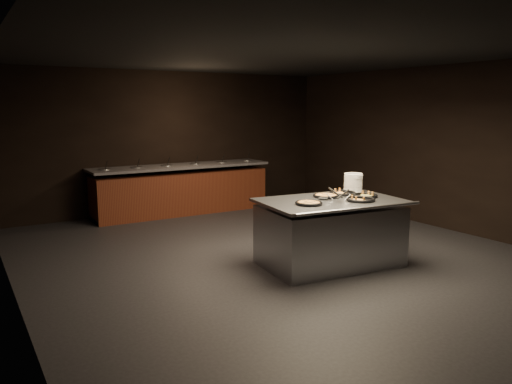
{
  "coord_description": "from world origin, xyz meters",
  "views": [
    {
      "loc": [
        -3.99,
        -5.85,
        2.14
      ],
      "look_at": [
        -0.21,
        0.3,
        0.93
      ],
      "focal_mm": 35.0,
      "sensor_mm": 36.0,
      "label": 1
    }
  ],
  "objects_px": {
    "serving_counter": "(330,234)",
    "plate_stack": "(353,183)",
    "pan_veggie_whole": "(309,203)",
    "pan_cheese_whole": "(326,196)"
  },
  "relations": [
    {
      "from": "serving_counter",
      "to": "plate_stack",
      "type": "bearing_deg",
      "value": 32.19
    },
    {
      "from": "pan_veggie_whole",
      "to": "pan_cheese_whole",
      "type": "distance_m",
      "value": 0.62
    },
    {
      "from": "pan_veggie_whole",
      "to": "pan_cheese_whole",
      "type": "height_order",
      "value": "same"
    },
    {
      "from": "serving_counter",
      "to": "plate_stack",
      "type": "xyz_separation_m",
      "value": [
        0.72,
        0.35,
        0.61
      ]
    },
    {
      "from": "pan_veggie_whole",
      "to": "pan_cheese_whole",
      "type": "bearing_deg",
      "value": 29.84
    },
    {
      "from": "plate_stack",
      "to": "pan_veggie_whole",
      "type": "height_order",
      "value": "plate_stack"
    },
    {
      "from": "serving_counter",
      "to": "plate_stack",
      "type": "relative_size",
      "value": 7.39
    },
    {
      "from": "serving_counter",
      "to": "pan_cheese_whole",
      "type": "relative_size",
      "value": 5.57
    },
    {
      "from": "serving_counter",
      "to": "pan_cheese_whole",
      "type": "distance_m",
      "value": 0.54
    },
    {
      "from": "plate_stack",
      "to": "pan_cheese_whole",
      "type": "height_order",
      "value": "plate_stack"
    }
  ]
}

